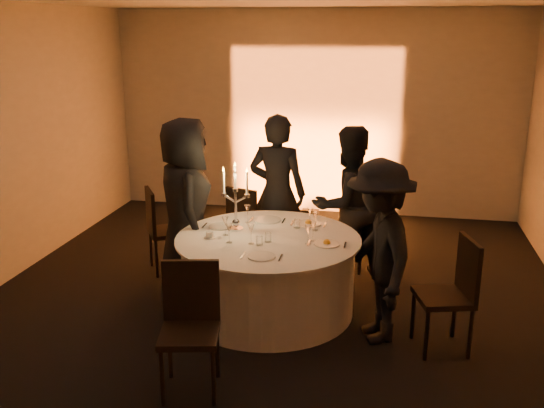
% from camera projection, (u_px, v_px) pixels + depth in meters
% --- Properties ---
extents(floor, '(7.00, 7.00, 0.00)m').
position_uv_depth(floor, '(268.00, 310.00, 6.07)').
color(floor, black).
rests_on(floor, ground).
extents(wall_back, '(7.00, 0.00, 7.00)m').
position_uv_depth(wall_back, '(315.00, 113.00, 8.95)').
color(wall_back, beige).
rests_on(wall_back, floor).
extents(wall_front, '(7.00, 0.00, 7.00)m').
position_uv_depth(wall_front, '(90.00, 355.00, 2.36)').
color(wall_front, beige).
rests_on(wall_front, floor).
extents(uplighter_fixture, '(0.25, 0.12, 0.10)m').
position_uv_depth(uplighter_fixture, '(310.00, 213.00, 9.07)').
color(uplighter_fixture, black).
rests_on(uplighter_fixture, floor).
extents(banquet_table, '(1.80, 1.80, 0.77)m').
position_uv_depth(banquet_table, '(268.00, 274.00, 5.97)').
color(banquet_table, black).
rests_on(banquet_table, floor).
extents(chair_left, '(0.59, 0.59, 0.98)m').
position_uv_depth(chair_left, '(161.00, 225.00, 6.91)').
color(chair_left, black).
rests_on(chair_left, floor).
extents(chair_back_left, '(0.53, 0.53, 0.94)m').
position_uv_depth(chair_back_left, '(247.00, 220.00, 7.15)').
color(chair_back_left, black).
rests_on(chair_back_left, floor).
extents(chair_back_right, '(0.60, 0.60, 1.00)m').
position_uv_depth(chair_back_right, '(371.00, 223.00, 6.95)').
color(chair_back_right, black).
rests_on(chair_back_right, floor).
extents(chair_right, '(0.54, 0.54, 1.01)m').
position_uv_depth(chair_right, '(453.00, 288.00, 5.20)').
color(chair_right, black).
rests_on(chair_right, floor).
extents(chair_front, '(0.52, 0.52, 1.01)m').
position_uv_depth(chair_front, '(190.00, 319.00, 4.65)').
color(chair_front, black).
rests_on(chair_front, floor).
extents(guest_left, '(0.90, 1.06, 1.85)m').
position_uv_depth(guest_left, '(186.00, 205.00, 6.40)').
color(guest_left, black).
rests_on(guest_left, floor).
extents(guest_back_left, '(0.70, 0.50, 1.82)m').
position_uv_depth(guest_back_left, '(277.00, 193.00, 6.89)').
color(guest_back_left, black).
rests_on(guest_back_left, floor).
extents(guest_back_right, '(1.07, 1.02, 1.73)m').
position_uv_depth(guest_back_right, '(347.00, 205.00, 6.60)').
color(guest_back_right, black).
rests_on(guest_back_right, floor).
extents(guest_right, '(0.92, 1.21, 1.66)m').
position_uv_depth(guest_right, '(379.00, 252.00, 5.32)').
color(guest_right, black).
rests_on(guest_right, floor).
extents(plate_left, '(0.36, 0.24, 0.01)m').
position_uv_depth(plate_left, '(221.00, 226.00, 6.16)').
color(plate_left, white).
rests_on(plate_left, banquet_table).
extents(plate_back_left, '(0.36, 0.29, 0.01)m').
position_uv_depth(plate_back_left, '(268.00, 220.00, 6.37)').
color(plate_back_left, white).
rests_on(plate_back_left, banquet_table).
extents(plate_back_right, '(0.35, 0.27, 0.08)m').
position_uv_depth(plate_back_right, '(308.00, 223.00, 6.24)').
color(plate_back_right, white).
rests_on(plate_back_right, banquet_table).
extents(plate_right, '(0.36, 0.24, 0.08)m').
position_uv_depth(plate_right, '(327.00, 243.00, 5.66)').
color(plate_right, white).
rests_on(plate_right, banquet_table).
extents(plate_front, '(0.36, 0.25, 0.01)m').
position_uv_depth(plate_front, '(262.00, 256.00, 5.35)').
color(plate_front, white).
rests_on(plate_front, banquet_table).
extents(coffee_cup, '(0.11, 0.11, 0.07)m').
position_uv_depth(coffee_cup, '(210.00, 235.00, 5.84)').
color(coffee_cup, white).
rests_on(coffee_cup, banquet_table).
extents(candelabra, '(0.29, 0.14, 0.70)m').
position_uv_depth(candelabra, '(236.00, 207.00, 6.01)').
color(candelabra, silver).
rests_on(candelabra, banquet_table).
extents(wine_glass_a, '(0.07, 0.07, 0.19)m').
position_uv_depth(wine_glass_a, '(225.00, 222.00, 5.88)').
color(wine_glass_a, white).
rests_on(wine_glass_a, banquet_table).
extents(wine_glass_b, '(0.07, 0.07, 0.19)m').
position_uv_depth(wine_glass_b, '(313.00, 227.00, 5.72)').
color(wine_glass_b, white).
rests_on(wine_glass_b, banquet_table).
extents(wine_glass_c, '(0.07, 0.07, 0.19)m').
position_uv_depth(wine_glass_c, '(251.00, 230.00, 5.65)').
color(wine_glass_c, white).
rests_on(wine_glass_c, banquet_table).
extents(wine_glass_d, '(0.07, 0.07, 0.19)m').
position_uv_depth(wine_glass_d, '(247.00, 210.00, 6.26)').
color(wine_glass_d, white).
rests_on(wine_glass_d, banquet_table).
extents(wine_glass_e, '(0.07, 0.07, 0.19)m').
position_uv_depth(wine_glass_e, '(310.00, 213.00, 6.16)').
color(wine_glass_e, white).
rests_on(wine_glass_e, banquet_table).
extents(wine_glass_f, '(0.07, 0.07, 0.19)m').
position_uv_depth(wine_glass_f, '(315.00, 217.00, 6.02)').
color(wine_glass_f, white).
rests_on(wine_glass_f, banquet_table).
extents(wine_glass_g, '(0.07, 0.07, 0.19)m').
position_uv_depth(wine_glass_g, '(308.00, 231.00, 5.63)').
color(wine_glass_g, white).
rests_on(wine_glass_g, banquet_table).
extents(wine_glass_h, '(0.07, 0.07, 0.19)m').
position_uv_depth(wine_glass_h, '(229.00, 229.00, 5.68)').
color(wine_glass_h, white).
rests_on(wine_glass_h, banquet_table).
extents(tumbler_a, '(0.07, 0.07, 0.09)m').
position_uv_depth(tumbler_a, '(297.00, 224.00, 6.12)').
color(tumbler_a, white).
rests_on(tumbler_a, banquet_table).
extents(tumbler_b, '(0.07, 0.07, 0.09)m').
position_uv_depth(tumbler_b, '(259.00, 241.00, 5.64)').
color(tumbler_b, white).
rests_on(tumbler_b, banquet_table).
extents(tumbler_c, '(0.07, 0.07, 0.09)m').
position_uv_depth(tumbler_c, '(268.00, 237.00, 5.72)').
color(tumbler_c, white).
rests_on(tumbler_c, banquet_table).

